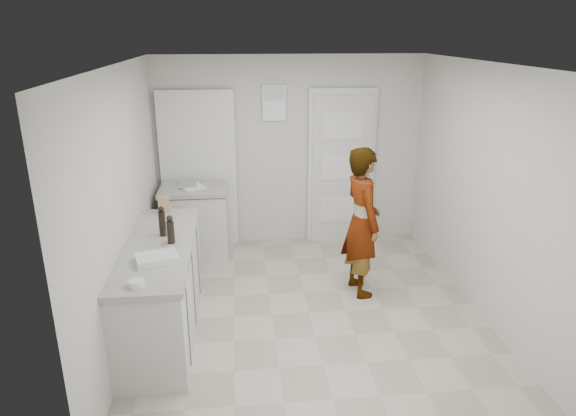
{
  "coord_description": "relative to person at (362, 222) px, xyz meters",
  "views": [
    {
      "loc": [
        -0.69,
        -4.63,
        2.79
      ],
      "look_at": [
        -0.18,
        0.4,
        1.02
      ],
      "focal_mm": 32.0,
      "sensor_mm": 36.0,
      "label": 1
    }
  ],
  "objects": [
    {
      "name": "cake_mix_box",
      "position": [
        -2.11,
        0.22,
        0.19
      ],
      "size": [
        0.12,
        0.07,
        0.18
      ],
      "primitive_type": "cube",
      "rotation": [
        0.0,
        0.0,
        0.15
      ],
      "color": "#A67653",
      "rests_on": "main_counter"
    },
    {
      "name": "main_counter",
      "position": [
        -2.07,
        -0.63,
        -0.4
      ],
      "size": [
        0.64,
        1.96,
        0.93
      ],
      "color": "silver",
      "rests_on": "ground"
    },
    {
      "name": "person",
      "position": [
        0.0,
        0.0,
        0.0
      ],
      "size": [
        0.49,
        0.66,
        1.65
      ],
      "primitive_type": "imported",
      "rotation": [
        0.0,
        0.0,
        1.74
      ],
      "color": "silver",
      "rests_on": "ground"
    },
    {
      "name": "spice_jar",
      "position": [
        -2.05,
        -0.23,
        0.14
      ],
      "size": [
        0.05,
        0.05,
        0.08
      ],
      "primitive_type": "cylinder",
      "color": "tan",
      "rests_on": "main_counter"
    },
    {
      "name": "baking_dish",
      "position": [
        -2.02,
        -1.01,
        0.13
      ],
      "size": [
        0.4,
        0.33,
        0.06
      ],
      "rotation": [
        0.0,
        0.0,
        0.28
      ],
      "color": "silver",
      "rests_on": "main_counter"
    },
    {
      "name": "egg_bowl",
      "position": [
        -2.12,
        -1.44,
        0.12
      ],
      "size": [
        0.13,
        0.13,
        0.05
      ],
      "color": "silver",
      "rests_on": "main_counter"
    },
    {
      "name": "room_shell",
      "position": [
        -0.8,
        1.53,
        0.2
      ],
      "size": [
        4.0,
        4.0,
        4.0
      ],
      "color": "#AFACA5",
      "rests_on": "ground"
    },
    {
      "name": "ground",
      "position": [
        -0.62,
        -0.43,
        -0.83
      ],
      "size": [
        4.0,
        4.0,
        0.0
      ],
      "primitive_type": "plane",
      "color": "#9F9585",
      "rests_on": "ground"
    },
    {
      "name": "side_counter",
      "position": [
        -1.87,
        1.12,
        -0.4
      ],
      "size": [
        0.84,
        0.61,
        0.93
      ],
      "color": "silver",
      "rests_on": "ground"
    },
    {
      "name": "oil_cruet_a",
      "position": [
        -1.95,
        -0.61,
        0.23
      ],
      "size": [
        0.07,
        0.07,
        0.27
      ],
      "color": "black",
      "rests_on": "main_counter"
    },
    {
      "name": "papers",
      "position": [
        -1.89,
        1.19,
        0.11
      ],
      "size": [
        0.38,
        0.42,
        0.01
      ],
      "primitive_type": "cube",
      "rotation": [
        0.0,
        0.0,
        0.43
      ],
      "color": "white",
      "rests_on": "side_counter"
    },
    {
      "name": "oil_cruet_b",
      "position": [
        -2.04,
        -0.42,
        0.24
      ],
      "size": [
        0.07,
        0.07,
        0.3
      ],
      "color": "black",
      "rests_on": "main_counter"
    }
  ]
}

